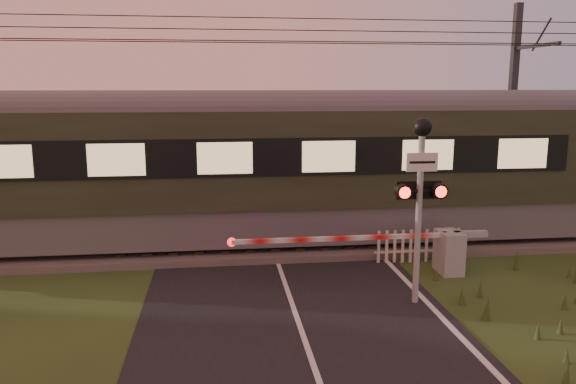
{
  "coord_description": "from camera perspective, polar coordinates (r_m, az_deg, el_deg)",
  "views": [
    {
      "loc": [
        -1.43,
        -8.47,
        4.38
      ],
      "look_at": [
        0.04,
        3.2,
        2.15
      ],
      "focal_mm": 35.0,
      "sensor_mm": 36.0,
      "label": 1
    }
  ],
  "objects": [
    {
      "name": "ground",
      "position": [
        9.65,
        2.21,
        -16.27
      ],
      "size": [
        160.0,
        160.0,
        0.0
      ],
      "primitive_type": "plane",
      "color": "#243915",
      "rests_on": "ground"
    },
    {
      "name": "road",
      "position": [
        9.44,
        2.56,
        -16.85
      ],
      "size": [
        6.0,
        140.0,
        0.03
      ],
      "color": "black",
      "rests_on": "ground"
    },
    {
      "name": "track_bed",
      "position": [
        15.65,
        -1.67,
        -5.26
      ],
      "size": [
        140.0,
        3.4,
        0.39
      ],
      "color": "#47423D",
      "rests_on": "ground"
    },
    {
      "name": "overhead_wires",
      "position": [
        15.1,
        -1.79,
        15.85
      ],
      "size": [
        120.0,
        0.62,
        0.62
      ],
      "color": "black",
      "rests_on": "ground"
    },
    {
      "name": "boom_gate",
      "position": [
        13.77,
        14.97,
        -5.72
      ],
      "size": [
        6.14,
        0.77,
        1.03
      ],
      "color": "gray",
      "rests_on": "ground"
    },
    {
      "name": "crossing_signal",
      "position": [
        11.33,
        13.3,
        1.39
      ],
      "size": [
        0.96,
        0.37,
        3.77
      ],
      "color": "gray",
      "rests_on": "ground"
    },
    {
      "name": "picket_fence",
      "position": [
        14.53,
        13.12,
        -5.32
      ],
      "size": [
        2.27,
        0.07,
        0.85
      ],
      "color": "silver",
      "rests_on": "ground"
    },
    {
      "name": "catenary_mast",
      "position": [
        19.64,
        21.84,
        7.73
      ],
      "size": [
        0.22,
        2.46,
        6.93
      ],
      "color": "#2D2D30",
      "rests_on": "ground"
    }
  ]
}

